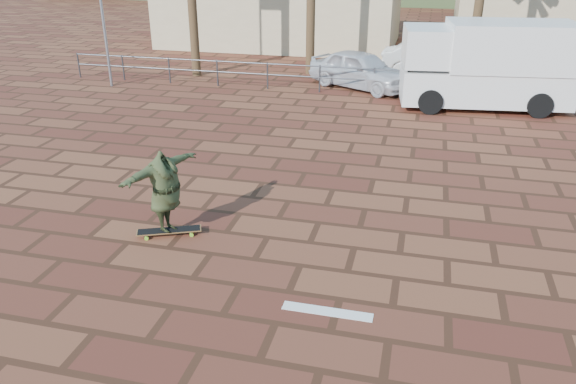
# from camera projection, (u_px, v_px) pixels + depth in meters

# --- Properties ---
(ground) EXTENTS (120.00, 120.00, 0.00)m
(ground) POSITION_uv_depth(u_px,v_px,m) (300.00, 265.00, 9.82)
(ground) COLOR brown
(ground) RESTS_ON ground
(paint_stripe) EXTENTS (1.40, 0.22, 0.01)m
(paint_stripe) POSITION_uv_depth(u_px,v_px,m) (327.00, 311.00, 8.60)
(paint_stripe) COLOR white
(paint_stripe) RESTS_ON ground
(guardrail) EXTENTS (24.06, 0.06, 1.00)m
(guardrail) POSITION_uv_depth(u_px,v_px,m) (374.00, 77.00, 20.14)
(guardrail) COLOR #47494F
(guardrail) RESTS_ON ground
(longboard) EXTENTS (1.23, 0.73, 0.12)m
(longboard) POSITION_uv_depth(u_px,v_px,m) (169.00, 231.00, 10.77)
(longboard) COLOR olive
(longboard) RESTS_ON ground
(skateboarder) EXTENTS (1.11, 2.04, 1.61)m
(skateboarder) POSITION_uv_depth(u_px,v_px,m) (165.00, 192.00, 10.43)
(skateboarder) COLOR #343D21
(skateboarder) RESTS_ON longboard
(campervan) EXTENTS (5.62, 2.90, 2.79)m
(campervan) POSITION_uv_depth(u_px,v_px,m) (487.00, 63.00, 18.43)
(campervan) COLOR white
(campervan) RESTS_ON ground
(car_silver) EXTENTS (4.39, 3.46, 1.40)m
(car_silver) POSITION_uv_depth(u_px,v_px,m) (361.00, 70.00, 21.15)
(car_silver) COLOR silver
(car_silver) RESTS_ON ground
(car_white) EXTENTS (4.29, 1.60, 1.40)m
(car_white) POSITION_uv_depth(u_px,v_px,m) (434.00, 59.00, 22.94)
(car_white) COLOR white
(car_white) RESTS_ON ground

